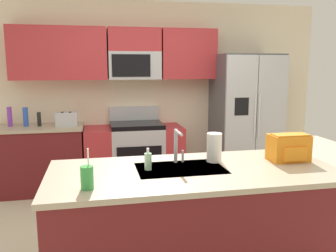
# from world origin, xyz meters

# --- Properties ---
(ground_plane) EXTENTS (9.00, 9.00, 0.00)m
(ground_plane) POSITION_xyz_m (0.00, 0.00, 0.00)
(ground_plane) COLOR beige
(ground_plane) RESTS_ON ground
(kitchen_wall_unit) EXTENTS (5.20, 0.43, 2.60)m
(kitchen_wall_unit) POSITION_xyz_m (-0.14, 2.08, 1.47)
(kitchen_wall_unit) COLOR beige
(kitchen_wall_unit) RESTS_ON ground
(back_counter) EXTENTS (1.13, 0.63, 0.90)m
(back_counter) POSITION_xyz_m (-1.50, 1.80, 0.45)
(back_counter) COLOR maroon
(back_counter) RESTS_ON ground
(range_oven) EXTENTS (1.36, 0.61, 1.10)m
(range_oven) POSITION_xyz_m (-0.25, 1.80, 0.44)
(range_oven) COLOR #B7BABF
(range_oven) RESTS_ON ground
(refrigerator) EXTENTS (0.90, 0.76, 1.85)m
(refrigerator) POSITION_xyz_m (1.38, 1.73, 0.93)
(refrigerator) COLOR #4C4F54
(refrigerator) RESTS_ON ground
(island_counter) EXTENTS (2.23, 0.99, 0.90)m
(island_counter) POSITION_xyz_m (-0.03, -0.52, 0.45)
(island_counter) COLOR maroon
(island_counter) RESTS_ON ground
(toaster) EXTENTS (0.28, 0.16, 0.18)m
(toaster) POSITION_xyz_m (-1.15, 1.75, 0.99)
(toaster) COLOR #B7BABF
(toaster) RESTS_ON back_counter
(pepper_mill) EXTENTS (0.05, 0.05, 0.18)m
(pepper_mill) POSITION_xyz_m (-1.50, 1.80, 0.99)
(pepper_mill) COLOR black
(pepper_mill) RESTS_ON back_counter
(bottle_purple) EXTENTS (0.06, 0.06, 0.26)m
(bottle_purple) POSITION_xyz_m (-1.87, 1.85, 1.03)
(bottle_purple) COLOR purple
(bottle_purple) RESTS_ON back_counter
(bottle_blue) EXTENTS (0.07, 0.07, 0.25)m
(bottle_blue) POSITION_xyz_m (-1.67, 1.82, 1.02)
(bottle_blue) COLOR blue
(bottle_blue) RESTS_ON back_counter
(sink_faucet) EXTENTS (0.09, 0.21, 0.28)m
(sink_faucet) POSITION_xyz_m (-0.12, -0.33, 1.07)
(sink_faucet) COLOR #B7BABF
(sink_faucet) RESTS_ON island_counter
(drink_cup_green) EXTENTS (0.08, 0.08, 0.27)m
(drink_cup_green) POSITION_xyz_m (-0.83, -0.81, 0.98)
(drink_cup_green) COLOR green
(drink_cup_green) RESTS_ON island_counter
(soap_dispenser) EXTENTS (0.06, 0.06, 0.17)m
(soap_dispenser) POSITION_xyz_m (-0.38, -0.46, 0.97)
(soap_dispenser) COLOR #A5D8B2
(soap_dispenser) RESTS_ON island_counter
(paper_towel_roll) EXTENTS (0.12, 0.12, 0.24)m
(paper_towel_roll) POSITION_xyz_m (0.19, -0.34, 1.02)
(paper_towel_roll) COLOR white
(paper_towel_roll) RESTS_ON island_counter
(backpack) EXTENTS (0.32, 0.22, 0.23)m
(backpack) POSITION_xyz_m (0.81, -0.44, 1.02)
(backpack) COLOR orange
(backpack) RESTS_ON island_counter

